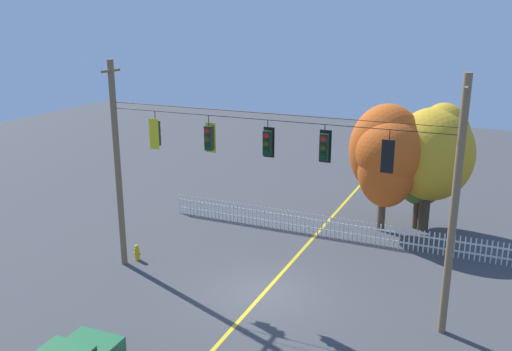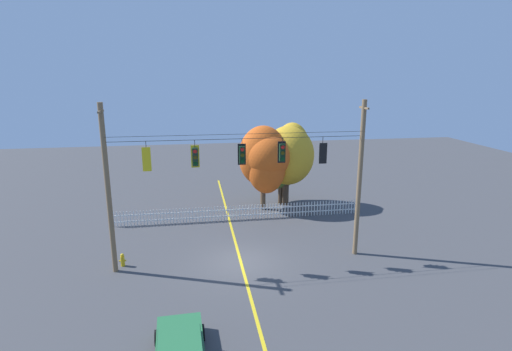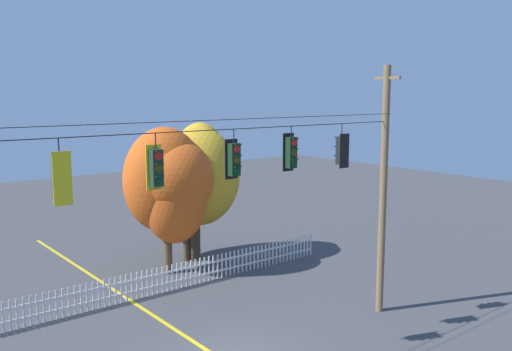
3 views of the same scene
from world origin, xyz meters
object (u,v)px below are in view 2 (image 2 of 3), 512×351
Objects in this scene: traffic_signal_northbound_primary at (282,152)px; traffic_signal_westbound_side at (322,153)px; fire_hydrant at (123,260)px; autumn_maple_near_fence at (265,159)px; traffic_signal_eastbound_side at (195,157)px; autumn_maple_mid at (282,159)px; autumn_maple_far_west at (289,153)px; traffic_signal_southbound_primary at (242,155)px; traffic_signal_northbound_secondary at (147,159)px; autumn_oak_far_east at (285,157)px.

traffic_signal_northbound_primary is 2.24m from traffic_signal_westbound_side.
autumn_maple_near_fence is at bearing 40.35° from fire_hydrant.
traffic_signal_eastbound_side is 4.61m from traffic_signal_northbound_primary.
traffic_signal_eastbound_side is at bearing -124.65° from autumn_maple_mid.
autumn_maple_far_west is at bearing 37.97° from fire_hydrant.
fire_hydrant is (-6.61, 0.54, -5.80)m from traffic_signal_southbound_primary.
traffic_signal_northbound_secondary reaches higher than autumn_maple_far_west.
autumn_maple_far_west is (2.79, 9.56, -1.98)m from traffic_signal_northbound_primary.
autumn_maple_near_fence is at bearing 71.60° from traffic_signal_southbound_primary.
traffic_signal_westbound_side is at bearing -91.81° from autumn_oak_far_east.
traffic_signal_northbound_secondary is at bearing -179.84° from traffic_signal_northbound_primary.
autumn_maple_near_fence is 2.22m from autumn_maple_mid.
traffic_signal_northbound_secondary is 11.76m from autumn_maple_near_fence.
traffic_signal_northbound_secondary is 9.28m from traffic_signal_westbound_side.
traffic_signal_northbound_secondary is 13.95m from autumn_oak_far_east.
traffic_signal_northbound_primary is at bearing -3.55° from fire_hydrant.
traffic_signal_westbound_side is 10.13m from autumn_oak_far_east.
fire_hydrant is (-11.32, -9.32, -3.53)m from autumn_oak_far_east.
autumn_maple_near_fence is (7.74, 8.61, -2.07)m from traffic_signal_northbound_secondary.
traffic_signal_eastbound_side is 12.45m from autumn_maple_mid.
fire_hydrant is (-9.47, -8.04, -3.67)m from autumn_maple_near_fence.
traffic_signal_northbound_secondary is at bearing -18.05° from fire_hydrant.
autumn_maple_near_fence is 1.07× the size of autumn_oak_far_east.
traffic_signal_eastbound_side reaches higher than fire_hydrant.
autumn_maple_mid is (9.38, 10.07, -2.39)m from traffic_signal_northbound_secondary.
traffic_signal_eastbound_side and traffic_signal_westbound_side have the same top height.
fire_hydrant is at bearing 161.95° from traffic_signal_northbound_secondary.
traffic_signal_southbound_primary is at bearing -115.55° from autumn_oak_far_east.
autumn_maple_mid is at bearing 132.96° from autumn_maple_far_west.
autumn_oak_far_east is at bearing 75.49° from traffic_signal_northbound_primary.
traffic_signal_westbound_side is at bearing -90.55° from autumn_maple_mid.
traffic_signal_eastbound_side reaches higher than autumn_maple_mid.
autumn_maple_far_west is at bearing 52.29° from traffic_signal_eastbound_side.
traffic_signal_northbound_primary is (4.61, -0.00, 0.08)m from traffic_signal_eastbound_side.
traffic_signal_northbound_secondary and traffic_signal_southbound_primary have the same top height.
traffic_signal_eastbound_side is 12.24m from autumn_maple_far_west.
autumn_maple_mid is at bearing 138.75° from autumn_oak_far_east.
autumn_maple_mid is (0.10, 10.07, -2.41)m from traffic_signal_westbound_side.
autumn_maple_mid is at bearing 89.45° from traffic_signal_westbound_side.
traffic_signal_southbound_primary reaches higher than autumn_maple_mid.
traffic_signal_southbound_primary is at bearing 0.22° from traffic_signal_northbound_secondary.
traffic_signal_northbound_secondary reaches higher than autumn_maple_near_fence.
traffic_signal_southbound_primary is 0.22× the size of autumn_maple_near_fence.
traffic_signal_northbound_primary and traffic_signal_westbound_side have the same top height.
autumn_maple_mid is at bearing 41.68° from autumn_maple_near_fence.
autumn_maple_far_west is at bearing 86.74° from traffic_signal_westbound_side.
traffic_signal_westbound_side is 1.97× the size of fire_hydrant.
traffic_signal_eastbound_side is 1.01× the size of traffic_signal_westbound_side.
fire_hydrant is at bearing 175.29° from traffic_signal_southbound_primary.
autumn_oak_far_east is 15.08m from fire_hydrant.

